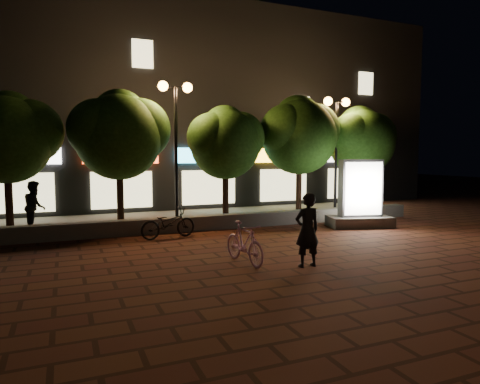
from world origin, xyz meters
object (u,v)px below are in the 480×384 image
street_lamp_right (336,125)px  rider (307,230)px  tree_right (300,132)px  pedestrian (35,206)px  tree_left (120,132)px  scooter_pink (244,243)px  scooter_parked (168,223)px  street_lamp_left (176,116)px  ad_kiosk (360,200)px  tree_mid (226,140)px  tree_far_right (362,138)px  tree_far_left (8,134)px

street_lamp_right → rider: street_lamp_right is taller
tree_right → pedestrian: (-10.11, -0.06, -2.64)m
tree_left → scooter_pink: size_ratio=2.91×
scooter_parked → street_lamp_left: bearing=-31.5°
ad_kiosk → pedestrian: ad_kiosk is taller
tree_left → scooter_pink: (2.09, -6.26, -2.94)m
rider → tree_mid: bearing=-96.0°
tree_right → street_lamp_left: (-5.36, -0.26, 0.46)m
tree_left → street_lamp_left: (1.95, -0.26, 0.58)m
ad_kiosk → scooter_parked: size_ratio=1.37×
tree_far_right → pedestrian: size_ratio=2.80×
scooter_pink → rider: 1.55m
tree_far_left → rider: bearing=-46.1°
scooter_pink → street_lamp_right: bearing=33.2°
ad_kiosk → street_lamp_left: bearing=155.9°
tree_far_left → ad_kiosk: bearing=-14.6°
ad_kiosk → tree_far_right: bearing=51.4°
street_lamp_left → ad_kiosk: size_ratio=2.08×
street_lamp_left → pedestrian: bearing=177.5°
tree_mid → pedestrian: tree_mid is taller
tree_mid → street_lamp_right: size_ratio=0.90×
street_lamp_right → pedestrian: (-11.76, 0.20, -2.96)m
rider → scooter_parked: rider is taller
scooter_pink → scooter_parked: 3.93m
pedestrian → tree_left: bearing=-91.8°
tree_left → scooter_parked: size_ratio=2.70×
tree_left → ad_kiosk: bearing=-20.4°
tree_mid → scooter_parked: size_ratio=2.48×
tree_far_right → street_lamp_left: street_lamp_left is taller
street_lamp_left → tree_far_right: bearing=1.8°
street_lamp_right → tree_right: bearing=170.9°
tree_mid → street_lamp_right: (4.95, -0.26, 0.68)m
tree_right → ad_kiosk: size_ratio=2.04×
scooter_pink → tree_far_left: bearing=123.8°
rider → pedestrian: bearing=-49.6°
tree_left → scooter_parked: (1.11, -2.46, -2.97)m
tree_far_right → scooter_pink: tree_far_right is taller
tree_left → tree_far_left: bearing=-180.0°
street_lamp_left → street_lamp_right: bearing=0.0°
ad_kiosk → tree_right: bearing=104.7°
street_lamp_right → tree_far_left: bearing=178.8°
scooter_pink → scooter_parked: size_ratio=0.93×
street_lamp_left → street_lamp_right: street_lamp_left is taller
tree_mid → tree_far_right: tree_far_right is taller
tree_left → tree_mid: (4.00, -0.00, -0.23)m
tree_far_left → scooter_parked: size_ratio=2.55×
tree_far_left → scooter_pink: tree_far_left is taller
tree_mid → ad_kiosk: size_ratio=1.81×
scooter_parked → pedestrian: bearing=47.8°
street_lamp_right → ad_kiosk: 4.09m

